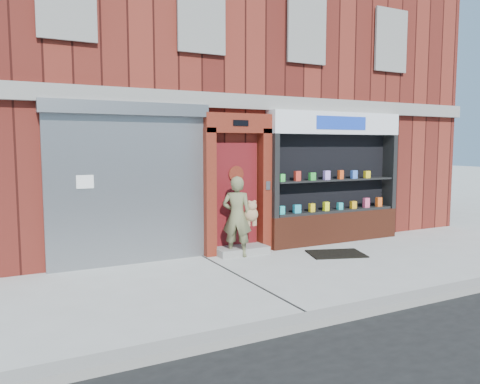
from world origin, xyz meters
TOP-DOWN VIEW (x-y plane):
  - ground at (0.00, 0.00)m, footprint 80.00×80.00m
  - curb at (0.00, -2.15)m, footprint 60.00×0.30m
  - building at (-0.00, 5.99)m, footprint 12.00×8.16m
  - shutter_bay at (-3.00, 1.93)m, footprint 3.10×0.30m
  - red_door_bay at (-0.75, 1.86)m, footprint 1.52×0.58m
  - pharmacy_bay at (1.75, 1.81)m, footprint 3.50×0.41m
  - woman at (-0.90, 1.54)m, footprint 0.79×0.67m
  - doormat at (0.97, 0.74)m, footprint 1.30×1.09m

SIDE VIEW (x-z plane):
  - ground at x=0.00m, z-range 0.00..0.00m
  - doormat at x=0.97m, z-range 0.00..0.03m
  - curb at x=0.00m, z-range 0.00..0.12m
  - woman at x=-0.90m, z-range 0.01..1.64m
  - pharmacy_bay at x=1.75m, z-range -0.13..2.87m
  - red_door_bay at x=-0.75m, z-range 0.01..2.91m
  - shutter_bay at x=-3.00m, z-range 0.20..3.24m
  - building at x=0.00m, z-range 0.00..8.00m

